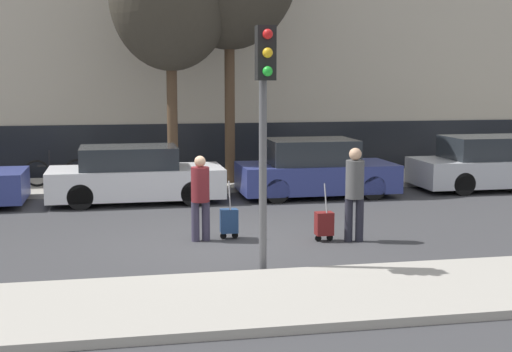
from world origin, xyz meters
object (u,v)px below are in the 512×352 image
object	(u,v)px
pedestrian_right	(355,189)
parked_car_1	(134,176)
trolley_left	(229,221)
pedestrian_left	(200,193)
trolley_right	(324,224)
parked_car_3	(497,164)
parked_car_2	(315,170)
traffic_light	(264,100)
parked_bicycle	(57,172)

from	to	relation	value
pedestrian_right	parked_car_1	bearing A→B (deg)	141.11
parked_car_1	trolley_left	xyz separation A→B (m)	(1.62, -4.39, -0.30)
pedestrian_left	trolley_right	size ratio (longest dim) A/B	1.47
pedestrian_left	trolley_left	size ratio (longest dim) A/B	1.44
trolley_right	parked_car_3	bearing A→B (deg)	38.53
parked_car_1	parked_car_2	bearing A→B (deg)	-0.05
pedestrian_right	trolley_left	bearing A→B (deg)	177.02
pedestrian_right	trolley_right	xyz separation A→B (m)	(-0.53, 0.13, -0.66)
parked_car_2	traffic_light	world-z (taller)	traffic_light
trolley_left	pedestrian_right	bearing A→B (deg)	-16.84
trolley_left	traffic_light	bearing A→B (deg)	-86.78
pedestrian_right	trolley_right	size ratio (longest dim) A/B	1.60
parked_bicycle	parked_car_3	bearing A→B (deg)	-10.04
traffic_light	parked_car_3	bearing A→B (deg)	41.66
parked_car_3	parked_bicycle	size ratio (longest dim) A/B	2.63
pedestrian_right	parked_car_2	bearing A→B (deg)	96.06
pedestrian_right	parked_bicycle	xyz separation A→B (m)	(-5.84, 7.30, -0.50)
parked_bicycle	trolley_left	bearing A→B (deg)	-61.42
parked_car_2	trolley_right	distance (m)	5.10
parked_car_2	parked_car_1	bearing A→B (deg)	179.95
parked_car_2	pedestrian_right	world-z (taller)	pedestrian_right
traffic_light	pedestrian_right	bearing A→B (deg)	41.53
parked_car_3	trolley_right	distance (m)	8.19
trolley_right	traffic_light	distance (m)	3.45
pedestrian_left	parked_bicycle	xyz separation A→B (m)	(-3.07, 6.70, -0.41)
trolley_right	parked_bicycle	world-z (taller)	trolley_right
trolley_left	traffic_light	world-z (taller)	traffic_light
parked_car_1	parked_bicycle	bearing A→B (deg)	131.64
trolley_right	parked_car_1	bearing A→B (deg)	123.93
parked_car_3	trolley_right	size ratio (longest dim) A/B	4.28
parked_car_2	pedestrian_left	xyz separation A→B (m)	(-3.47, -4.46, 0.22)
trolley_left	parked_bicycle	bearing A→B (deg)	118.58
trolley_left	parked_bicycle	distance (m)	7.55
trolley_left	parked_car_2	bearing A→B (deg)	56.33
parked_car_2	parked_car_3	world-z (taller)	parked_car_2
parked_car_3	parked_car_2	bearing A→B (deg)	-178.17
parked_car_2	pedestrian_right	distance (m)	5.12
pedestrian_right	traffic_light	bearing A→B (deg)	-124.61
trolley_right	parked_bicycle	xyz separation A→B (m)	(-5.31, 7.17, 0.16)
parked_car_3	pedestrian_right	distance (m)	7.87
parked_car_2	trolley_left	world-z (taller)	parked_car_2
parked_car_3	trolley_left	bearing A→B (deg)	-150.65
traffic_light	trolley_right	bearing A→B (deg)	51.88
pedestrian_right	traffic_light	world-z (taller)	traffic_light
pedestrian_left	trolley_right	world-z (taller)	pedestrian_left
pedestrian_left	trolley_right	xyz separation A→B (m)	(2.24, -0.48, -0.57)
pedestrian_left	traffic_light	distance (m)	3.12
parked_car_1	parked_car_2	world-z (taller)	parked_car_2
parked_bicycle	pedestrian_right	bearing A→B (deg)	-51.34
parked_bicycle	parked_car_2	bearing A→B (deg)	-18.91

